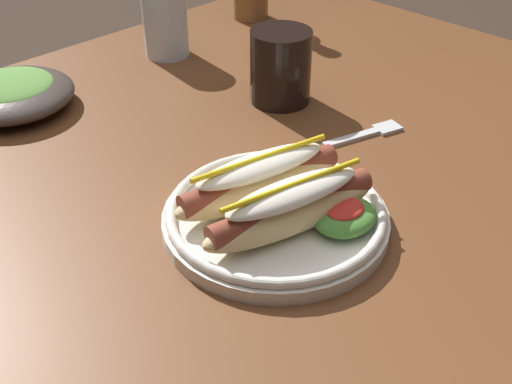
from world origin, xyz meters
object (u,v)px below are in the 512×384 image
water_cup (165,18)px  fork (369,133)px  side_bowl (11,93)px  hot_dog_plate (278,206)px  soda_cup (281,67)px

water_cup → fork: bearing=-87.0°
water_cup → side_bowl: (-0.28, 0.00, -0.04)m
water_cup → hot_dog_plate: bearing=-114.6°
hot_dog_plate → side_bowl: hot_dog_plate is taller
fork → water_cup: (-0.02, 0.41, 0.06)m
side_bowl → fork: bearing=-53.7°
soda_cup → side_bowl: soda_cup is taller
soda_cup → side_bowl: size_ratio=0.60×
hot_dog_plate → soda_cup: bearing=42.9°
hot_dog_plate → soda_cup: size_ratio=2.32×
soda_cup → side_bowl: (-0.29, 0.25, -0.03)m
hot_dog_plate → soda_cup: 0.30m
water_cup → side_bowl: water_cup is taller
hot_dog_plate → water_cup: water_cup is taller
hot_dog_plate → side_bowl: (-0.07, 0.46, -0.00)m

